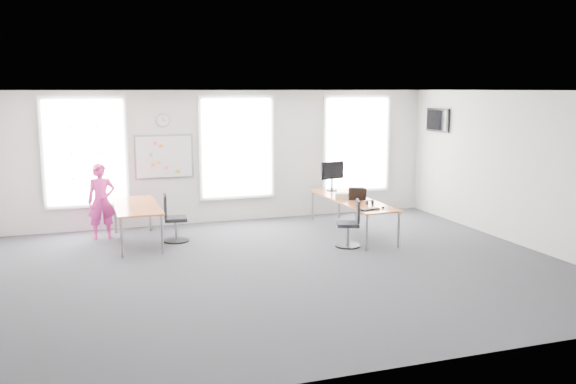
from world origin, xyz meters
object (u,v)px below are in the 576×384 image
object	(u,v)px
desk_left	(136,208)
headphones	(369,202)
chair_left	(173,221)
monitor	(332,173)
desk_right	(352,201)
chair_right	(351,226)
keyboard	(370,209)
person	(101,201)

from	to	relation	value
desk_left	headphones	bearing A→B (deg)	-14.99
chair_left	monitor	size ratio (longest dim) A/B	1.44
desk_right	desk_left	xyz separation A→B (m)	(-4.40, 0.54, 0.03)
chair_right	keyboard	xyz separation A→B (m)	(0.35, -0.11, 0.33)
chair_right	headphones	xyz separation A→B (m)	(0.59, 0.39, 0.37)
chair_left	chair_right	bearing A→B (deg)	-109.51
desk_right	person	xyz separation A→B (m)	(-5.04, 1.19, 0.09)
desk_right	monitor	bearing A→B (deg)	88.67
chair_left	person	xyz separation A→B (m)	(-1.33, 0.76, 0.35)
chair_right	keyboard	size ratio (longest dim) A/B	2.26
desk_left	desk_right	bearing A→B (deg)	-6.96
chair_right	monitor	bearing A→B (deg)	-174.02
desk_left	chair_left	bearing A→B (deg)	-8.62
headphones	chair_right	bearing A→B (deg)	-161.98
chair_left	desk_left	bearing A→B (deg)	86.78
keyboard	chair_left	bearing A→B (deg)	140.42
chair_right	headphones	world-z (taller)	chair_right
keyboard	headphones	bearing A→B (deg)	49.48
keyboard	monitor	world-z (taller)	monitor
desk_left	monitor	size ratio (longest dim) A/B	3.16
keyboard	headphones	size ratio (longest dim) A/B	2.52
chair_right	chair_left	distance (m)	3.54
chair_right	desk_right	bearing A→B (deg)	174.13
chair_left	keyboard	bearing A→B (deg)	-108.82
desk_right	chair_right	xyz separation A→B (m)	(-0.50, -1.06, -0.28)
headphones	monitor	xyz separation A→B (m)	(-0.06, 1.80, 0.36)
desk_left	chair_left	xyz separation A→B (m)	(0.69, -0.10, -0.28)
keyboard	headphones	distance (m)	0.56
desk_left	person	world-z (taller)	person
chair_right	keyboard	distance (m)	0.50
desk_right	keyboard	distance (m)	1.18
chair_right	monitor	size ratio (longest dim) A/B	1.37
chair_right	monitor	xyz separation A→B (m)	(0.53, 2.20, 0.73)
person	headphones	bearing A→B (deg)	-24.38
chair_right	chair_left	size ratio (longest dim) A/B	0.95
person	keyboard	distance (m)	5.43
desk_right	chair_left	size ratio (longest dim) A/B	3.10
person	headphones	world-z (taller)	person
desk_left	monitor	xyz separation A→B (m)	(4.43, 0.60, 0.42)
desk_right	headphones	bearing A→B (deg)	-82.69
headphones	keyboard	bearing A→B (deg)	-131.04
desk_left	headphones	world-z (taller)	headphones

